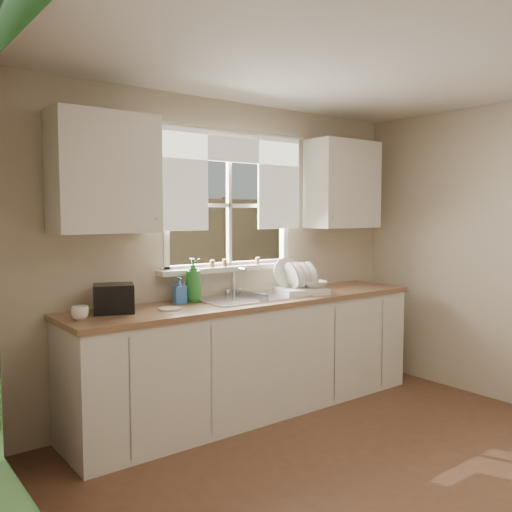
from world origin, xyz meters
TOP-DOWN VIEW (x-y plane):
  - ground at (0.00, 0.00)m, footprint 4.00×4.00m
  - room_walls at (0.00, -0.07)m, footprint 3.62×4.02m
  - ceiling at (0.00, 0.00)m, footprint 3.60×4.00m
  - window at (0.00, 2.00)m, footprint 1.38×0.16m
  - curtains at (0.00, 1.95)m, footprint 1.50×0.03m
  - base_cabinets at (0.00, 1.68)m, footprint 3.00×0.62m
  - countertop at (0.00, 1.68)m, footprint 3.04×0.65m
  - upper_cabinet_left at (-1.15, 1.82)m, footprint 0.70×0.33m
  - upper_cabinet_right at (1.15, 1.82)m, footprint 0.70×0.33m
  - wall_outlet at (0.88, 1.99)m, footprint 0.08×0.01m
  - sill_jars at (-0.03, 1.94)m, footprint 0.50×0.04m
  - backyard at (0.58, 8.42)m, footprint 20.00×10.00m
  - sink at (0.00, 1.71)m, footprint 0.88×0.52m
  - dish_rack at (0.46, 1.64)m, footprint 0.44×0.37m
  - bowl at (0.57, 1.59)m, footprint 0.29×0.29m
  - soap_bottle_a at (-0.46, 1.84)m, footprint 0.16×0.17m
  - soap_bottle_b at (-0.58, 1.83)m, footprint 0.10×0.10m
  - soap_bottle_c at (-0.46, 1.89)m, footprint 0.14×0.14m
  - saucer at (-0.77, 1.64)m, footprint 0.17×0.17m
  - cup at (-1.40, 1.66)m, footprint 0.14×0.14m
  - black_appliance at (-1.12, 1.78)m, footprint 0.33×0.31m

SIDE VIEW (x-z plane):
  - ground at x=0.00m, z-range 0.00..0.00m
  - base_cabinets at x=0.00m, z-range 0.00..0.87m
  - sink at x=0.00m, z-range 0.64..1.04m
  - countertop at x=0.00m, z-range 0.87..0.91m
  - saucer at x=-0.77m, z-range 0.91..0.92m
  - cup at x=-1.40m, z-range 0.91..1.00m
  - bowl at x=0.57m, z-range 0.96..1.02m
  - dish_rack at x=0.46m, z-range 0.84..1.14m
  - soap_bottle_c at x=-0.46m, z-range 0.91..1.07m
  - black_appliance at x=-1.12m, z-range 0.91..1.10m
  - soap_bottle_b at x=-0.58m, z-range 0.91..1.11m
  - soap_bottle_a at x=-0.46m, z-range 0.91..1.24m
  - wall_outlet at x=0.88m, z-range 1.02..1.14m
  - sill_jars at x=-0.03m, z-range 1.15..1.21m
  - room_walls at x=0.00m, z-range -0.01..2.49m
  - window at x=0.00m, z-range 0.95..2.02m
  - upper_cabinet_left at x=-1.15m, z-range 1.45..2.25m
  - upper_cabinet_right at x=1.15m, z-range 1.45..2.25m
  - curtains at x=0.00m, z-range 1.53..2.34m
  - ceiling at x=0.00m, z-range 2.49..2.51m
  - backyard at x=0.58m, z-range 0.40..6.53m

